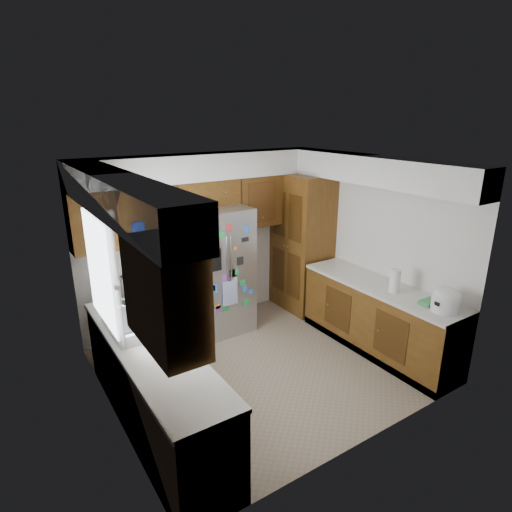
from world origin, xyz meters
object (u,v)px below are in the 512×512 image
at_px(fridge, 216,271).
at_px(pantry, 302,243).
at_px(paper_towel, 395,281).
at_px(rice_cooker, 446,299).

bearing_deg(fridge, pantry, -2.06).
distance_m(fridge, paper_towel, 2.40).
distance_m(pantry, paper_towel, 1.85).
height_order(pantry, rice_cooker, pantry).
xyz_separation_m(rice_cooker, paper_towel, (-0.04, 0.67, 0.01)).
relative_size(pantry, paper_towel, 7.43).
distance_m(rice_cooker, paper_towel, 0.67).
distance_m(pantry, fridge, 1.51).
height_order(fridge, paper_towel, fridge).
distance_m(fridge, rice_cooker, 2.98).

